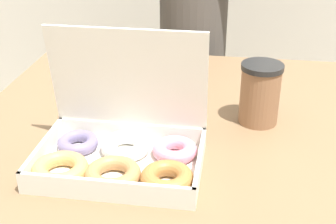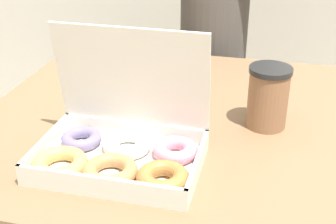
# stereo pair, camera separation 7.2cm
# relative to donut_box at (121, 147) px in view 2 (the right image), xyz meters

# --- Properties ---
(donut_box) EXTENTS (0.34, 0.25, 0.26)m
(donut_box) POSITION_rel_donut_box_xyz_m (0.00, 0.00, 0.00)
(donut_box) COLOR white
(donut_box) RESTS_ON table
(coffee_cup) EXTENTS (0.10, 0.10, 0.15)m
(coffee_cup) POSITION_rel_donut_box_xyz_m (0.27, 0.23, 0.03)
(coffee_cup) COLOR #8C6042
(coffee_cup) RESTS_ON table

